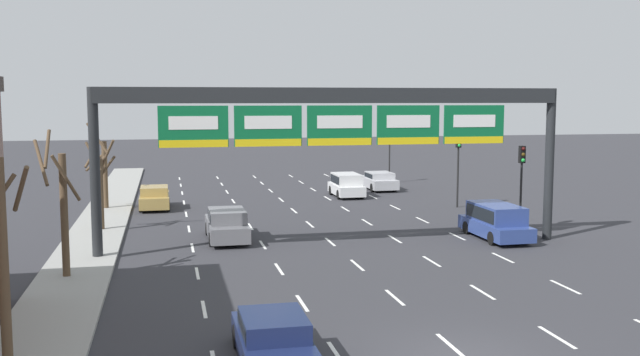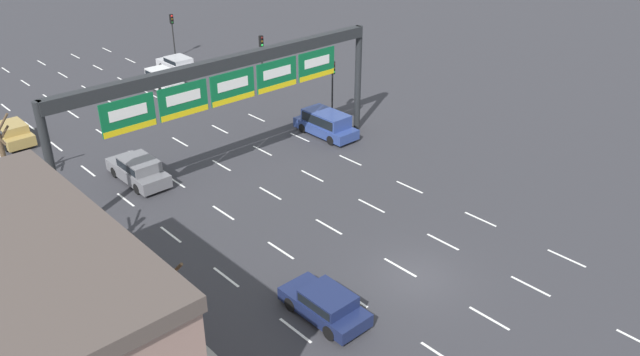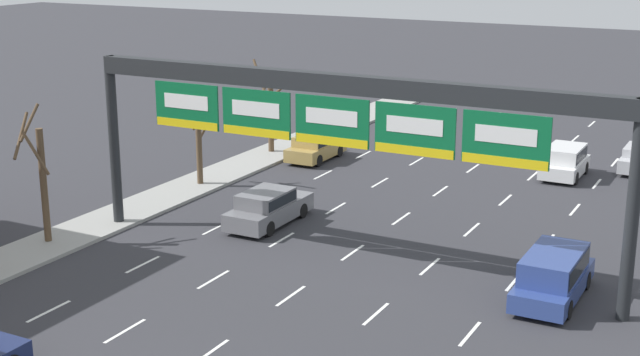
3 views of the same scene
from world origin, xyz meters
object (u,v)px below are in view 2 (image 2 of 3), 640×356
object	(u,v)px
sign_gantry	(229,78)
car_gold	(12,132)
car_silver	(178,64)
tree_bare_second	(164,316)
traffic_light_far_end	(262,52)
car_grey	(139,169)
suv_white	(162,78)
tree_bare_furthest	(2,154)
traffic_light_near_gantry	(333,79)
car_navy	(326,303)
suv_blue	(326,122)
traffic_light_mid_block	(172,27)
tree_bare_third	(65,220)

from	to	relation	value
sign_gantry	car_gold	xyz separation A→B (m)	(-8.48, 14.21, -5.38)
car_silver	tree_bare_second	distance (m)	38.71
traffic_light_far_end	tree_bare_second	world-z (taller)	tree_bare_second
car_grey	suv_white	bearing A→B (deg)	55.44
tree_bare_furthest	car_grey	bearing A→B (deg)	-30.99
traffic_light_near_gantry	traffic_light_far_end	bearing A→B (deg)	89.59
car_navy	tree_bare_furthest	size ratio (longest dim) A/B	0.87
car_gold	suv_blue	xyz separation A→B (m)	(16.70, -13.57, 0.20)
suv_white	tree_bare_second	xyz separation A→B (m)	(-16.67, -29.73, 2.31)
car_navy	car_gold	world-z (taller)	car_gold
car_gold	traffic_light_near_gantry	size ratio (longest dim) A/B	0.93
car_gold	tree_bare_furthest	xyz separation A→B (m)	(-2.61, -7.37, 1.75)
car_silver	traffic_light_far_end	world-z (taller)	traffic_light_far_end
tree_bare_second	tree_bare_furthest	xyz separation A→B (m)	(0.78, 19.46, -0.71)
tree_bare_furthest	suv_blue	bearing A→B (deg)	-17.82
car_silver	car_gold	distance (m)	17.79
traffic_light_mid_block	tree_bare_third	size ratio (longest dim) A/B	0.75
car_grey	traffic_light_mid_block	bearing A→B (deg)	54.58
traffic_light_mid_block	traffic_light_far_end	xyz separation A→B (m)	(0.17, -13.72, 0.36)
traffic_light_mid_block	tree_bare_second	xyz separation A→B (m)	(-22.23, -37.11, 0.21)
traffic_light_mid_block	tree_bare_furthest	size ratio (longest dim) A/B	0.90
traffic_light_mid_block	tree_bare_third	distance (m)	35.51
car_silver	traffic_light_far_end	size ratio (longest dim) A/B	0.92
car_navy	tree_bare_second	world-z (taller)	tree_bare_second
car_silver	car_navy	distance (m)	36.51
sign_gantry	tree_bare_second	world-z (taller)	sign_gantry
tree_bare_third	suv_blue	bearing A→B (deg)	11.48
traffic_light_near_gantry	car_silver	bearing A→B (deg)	97.16
car_gold	sign_gantry	bearing A→B (deg)	-59.16
sign_gantry	traffic_light_near_gantry	xyz separation A→B (m)	(10.47, 2.36, -2.94)
car_silver	car_gold	bearing A→B (deg)	-159.67
traffic_light_far_end	tree_bare_second	size ratio (longest dim) A/B	0.76
car_navy	traffic_light_mid_block	xyz separation A→B (m)	(15.43, 38.12, 2.31)
traffic_light_far_end	tree_bare_third	distance (m)	26.30
suv_white	car_gold	bearing A→B (deg)	-167.63
car_silver	tree_bare_third	distance (m)	31.04
car_navy	suv_white	bearing A→B (deg)	72.20
car_navy	traffic_light_mid_block	world-z (taller)	traffic_light_mid_block
tree_bare_second	tree_bare_third	xyz separation A→B (m)	(0.25, 9.22, -0.32)
suv_white	tree_bare_third	world-z (taller)	tree_bare_third
tree_bare_third	tree_bare_furthest	bearing A→B (deg)	87.06
suv_white	tree_bare_third	size ratio (longest dim) A/B	0.70
car_navy	traffic_light_near_gantry	size ratio (longest dim) A/B	0.91
car_silver	suv_blue	bearing A→B (deg)	-89.97
traffic_light_near_gantry	traffic_light_mid_block	bearing A→B (deg)	90.29
tree_bare_third	tree_bare_furthest	world-z (taller)	tree_bare_third
car_navy	traffic_light_mid_block	size ratio (longest dim) A/B	0.97
car_navy	traffic_light_far_end	world-z (taller)	traffic_light_far_end
suv_blue	traffic_light_far_end	xyz separation A→B (m)	(2.31, 10.14, 2.41)
traffic_light_mid_block	tree_bare_third	bearing A→B (deg)	-128.24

